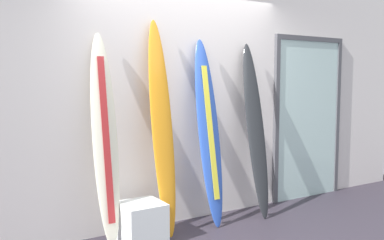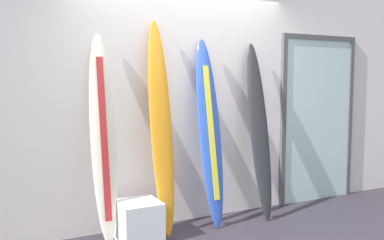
{
  "view_description": "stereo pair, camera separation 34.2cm",
  "coord_description": "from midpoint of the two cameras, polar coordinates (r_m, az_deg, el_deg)",
  "views": [
    {
      "loc": [
        -2.23,
        -2.72,
        1.55
      ],
      "look_at": [
        -0.04,
        0.95,
        1.15
      ],
      "focal_mm": 38.61,
      "sensor_mm": 36.0,
      "label": 1
    },
    {
      "loc": [
        -1.93,
        -2.89,
        1.55
      ],
      "look_at": [
        -0.04,
        0.95,
        1.15
      ],
      "focal_mm": 38.61,
      "sensor_mm": 36.0,
      "label": 2
    }
  ],
  "objects": [
    {
      "name": "display_block_left",
      "position": [
        4.13,
        -4.91,
        -13.82
      ],
      "size": [
        0.4,
        0.4,
        0.4
      ],
      "color": "white",
      "rests_on": "ground"
    },
    {
      "name": "surfboard_sunset",
      "position": [
        4.17,
        -1.96,
        -1.01
      ],
      "size": [
        0.24,
        0.4,
        2.18
      ],
      "color": "orange",
      "rests_on": "ground"
    },
    {
      "name": "surfboard_charcoal",
      "position": [
        4.76,
        11.32,
        -1.59
      ],
      "size": [
        0.25,
        0.47,
        2.0
      ],
      "color": "#242629",
      "rests_on": "ground"
    },
    {
      "name": "wall_back",
      "position": [
        4.6,
        0.65,
        3.46
      ],
      "size": [
        7.2,
        0.2,
        2.8
      ],
      "primitive_type": "cube",
      "color": "silver",
      "rests_on": "ground"
    },
    {
      "name": "glass_door",
      "position": [
        5.64,
        18.63,
        0.49
      ],
      "size": [
        1.19,
        0.06,
        2.14
      ],
      "color": "silver",
      "rests_on": "ground"
    },
    {
      "name": "surfboard_cobalt",
      "position": [
        4.43,
        4.68,
        -1.87
      ],
      "size": [
        0.28,
        0.43,
        2.02
      ],
      "color": "blue",
      "rests_on": "ground"
    },
    {
      "name": "surfboard_ivory",
      "position": [
        4.0,
        -9.79,
        -2.72
      ],
      "size": [
        0.25,
        0.37,
        2.02
      ],
      "color": "#ECE7CA",
      "rests_on": "ground"
    }
  ]
}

